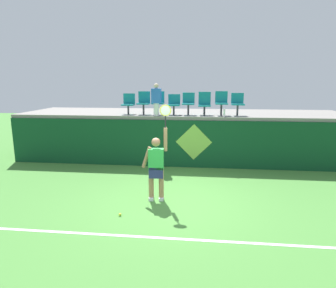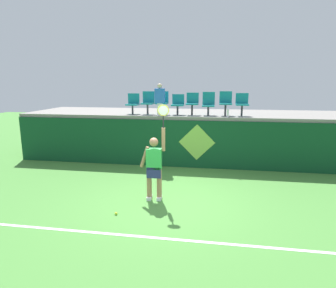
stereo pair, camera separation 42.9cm
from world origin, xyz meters
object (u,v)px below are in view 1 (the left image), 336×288
object	(u,v)px
stadium_chair_2	(158,101)
tennis_player	(156,166)
water_bottle	(224,113)
spectator_0	(156,99)
stadium_chair_7	(238,103)
stadium_chair_3	(174,103)
stadium_chair_1	(144,102)
stadium_chair_6	(221,102)
stadium_chair_0	(129,103)
stadium_chair_5	(205,103)
tennis_ball	(120,215)
stadium_chair_4	(188,102)

from	to	relation	value
stadium_chair_2	tennis_player	bearing A→B (deg)	-82.57
water_bottle	spectator_0	size ratio (longest dim) A/B	0.24
stadium_chair_7	spectator_0	bearing A→B (deg)	-171.57
water_bottle	stadium_chair_2	xyz separation A→B (m)	(-2.38, 0.49, 0.35)
stadium_chair_3	tennis_player	bearing A→B (deg)	-91.63
stadium_chair_1	stadium_chair_7	distance (m)	3.41
stadium_chair_2	stadium_chair_6	size ratio (longest dim) A/B	0.99
stadium_chair_0	stadium_chair_6	distance (m)	3.42
stadium_chair_2	stadium_chair_5	bearing A→B (deg)	0.26
tennis_ball	stadium_chair_3	bearing A→B (deg)	80.50
tennis_player	stadium_chair_3	world-z (taller)	stadium_chair_3
tennis_ball	spectator_0	xyz separation A→B (m)	(0.20, 4.31, 2.36)
stadium_chair_6	stadium_chair_7	size ratio (longest dim) A/B	1.08
water_bottle	stadium_chair_2	bearing A→B (deg)	168.39
tennis_ball	water_bottle	bearing A→B (deg)	58.71
stadium_chair_0	stadium_chair_1	distance (m)	0.58
tennis_player	stadium_chair_7	distance (m)	4.61
stadium_chair_1	stadium_chair_5	xyz separation A→B (m)	(2.24, 0.01, -0.03)
stadium_chair_0	stadium_chair_7	xyz separation A→B (m)	(3.99, -0.00, 0.04)
stadium_chair_0	stadium_chair_6	xyz separation A→B (m)	(3.42, 0.00, 0.07)
stadium_chair_5	stadium_chair_4	bearing A→B (deg)	-178.95
stadium_chair_4	stadium_chair_6	size ratio (longest dim) A/B	0.94
tennis_player	stadium_chair_5	world-z (taller)	stadium_chair_5
stadium_chair_6	spectator_0	size ratio (longest dim) A/B	0.76
stadium_chair_1	stadium_chair_0	bearing A→B (deg)	-179.71
tennis_ball	stadium_chair_2	distance (m)	5.25
stadium_chair_2	stadium_chair_6	distance (m)	2.31
stadium_chair_7	stadium_chair_2	bearing A→B (deg)	179.93
tennis_ball	water_bottle	world-z (taller)	water_bottle
stadium_chair_6	stadium_chair_2	bearing A→B (deg)	-179.99
stadium_chair_2	spectator_0	bearing A→B (deg)	-90.00
stadium_chair_2	stadium_chair_3	size ratio (longest dim) A/B	1.14
tennis_ball	stadium_chair_4	bearing A→B (deg)	74.40
stadium_chair_4	spectator_0	distance (m)	1.20
water_bottle	stadium_chair_3	world-z (taller)	stadium_chair_3
stadium_chair_7	tennis_player	bearing A→B (deg)	-122.88
tennis_player	water_bottle	xyz separation A→B (m)	(1.90, 3.22, 1.03)
water_bottle	spectator_0	distance (m)	2.42
stadium_chair_0	spectator_0	size ratio (longest dim) A/B	0.67
tennis_player	stadium_chair_7	bearing A→B (deg)	57.12
stadium_chair_6	stadium_chair_7	xyz separation A→B (m)	(0.57, -0.00, -0.03)
tennis_ball	stadium_chair_5	bearing A→B (deg)	68.13
stadium_chair_2	stadium_chair_1	bearing A→B (deg)	179.80
stadium_chair_3	stadium_chair_7	size ratio (longest dim) A/B	0.93
tennis_player	water_bottle	bearing A→B (deg)	59.50
tennis_ball	stadium_chair_7	size ratio (longest dim) A/B	0.08
tennis_ball	spectator_0	distance (m)	4.92
stadium_chair_4	stadium_chair_5	size ratio (longest dim) A/B	0.97
tennis_player	stadium_chair_4	distance (m)	3.99
stadium_chair_2	stadium_chair_3	xyz separation A→B (m)	(0.59, -0.00, -0.07)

